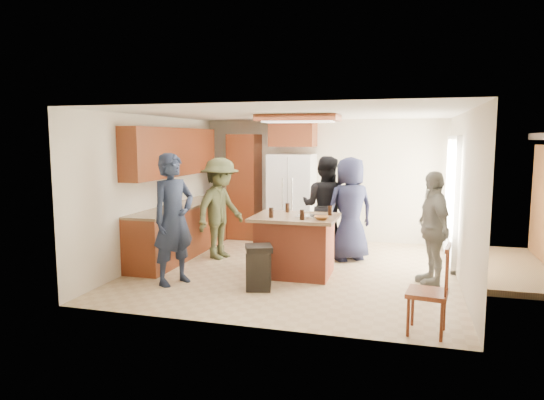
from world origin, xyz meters
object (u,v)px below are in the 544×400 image
(person_front_left, at_px, (174,219))
(person_counter, at_px, (220,208))
(person_behind_left, at_px, (325,206))
(refrigerator, at_px, (292,198))
(person_side_right, at_px, (433,228))
(kitchen_island, at_px, (295,245))
(trash_bin, at_px, (259,267))
(spindle_chair, at_px, (429,293))
(person_behind_right, at_px, (350,209))

(person_front_left, relative_size, person_counter, 1.07)
(person_behind_left, distance_m, refrigerator, 1.35)
(person_side_right, bearing_deg, person_front_left, -92.66)
(person_front_left, relative_size, refrigerator, 1.06)
(kitchen_island, relative_size, trash_bin, 2.03)
(person_front_left, xyz_separation_m, spindle_chair, (3.51, -0.94, -0.50))
(person_counter, bearing_deg, person_side_right, -83.01)
(person_front_left, height_order, trash_bin, person_front_left)
(person_behind_right, height_order, kitchen_island, person_behind_right)
(person_side_right, xyz_separation_m, refrigerator, (-2.65, 2.34, 0.07))
(refrigerator, relative_size, trash_bin, 2.86)
(kitchen_island, height_order, spindle_chair, spindle_chair)
(spindle_chair, bearing_deg, person_counter, 143.28)
(person_side_right, height_order, person_counter, person_counter)
(person_side_right, bearing_deg, person_counter, -117.90)
(spindle_chair, bearing_deg, person_front_left, 164.94)
(refrigerator, bearing_deg, spindle_chair, -59.37)
(trash_bin, bearing_deg, person_side_right, 21.54)
(person_side_right, relative_size, refrigerator, 0.92)
(kitchen_island, relative_size, spindle_chair, 1.29)
(person_front_left, bearing_deg, trash_bin, -60.75)
(refrigerator, distance_m, kitchen_island, 2.53)
(person_behind_right, bearing_deg, kitchen_island, 23.92)
(refrigerator, distance_m, spindle_chair, 4.99)
(trash_bin, height_order, spindle_chair, spindle_chair)
(person_front_left, relative_size, kitchen_island, 1.49)
(person_side_right, height_order, refrigerator, refrigerator)
(person_counter, height_order, refrigerator, refrigerator)
(spindle_chair, bearing_deg, person_side_right, 86.71)
(refrigerator, bearing_deg, person_side_right, -41.55)
(person_behind_right, bearing_deg, person_side_right, 105.83)
(refrigerator, bearing_deg, trash_bin, -84.85)
(person_counter, relative_size, trash_bin, 2.83)
(person_behind_right, bearing_deg, person_behind_left, -59.39)
(person_counter, bearing_deg, person_front_left, -166.05)
(person_behind_left, height_order, person_counter, person_behind_left)
(kitchen_island, distance_m, spindle_chair, 2.67)
(kitchen_island, xyz_separation_m, spindle_chair, (1.91, -1.87, -0.02))
(person_behind_right, xyz_separation_m, person_side_right, (1.32, -1.09, -0.07))
(person_counter, relative_size, spindle_chair, 1.79)
(person_behind_left, height_order, person_side_right, person_behind_left)
(person_behind_left, height_order, spindle_chair, person_behind_left)
(person_behind_left, xyz_separation_m, refrigerator, (-0.86, 1.04, -0.00))
(person_counter, xyz_separation_m, trash_bin, (1.19, -1.55, -0.57))
(person_side_right, bearing_deg, person_behind_right, -147.51)
(kitchen_island, xyz_separation_m, trash_bin, (-0.33, -0.86, -0.16))
(person_behind_left, height_order, refrigerator, person_behind_left)
(kitchen_island, height_order, trash_bin, kitchen_island)
(person_counter, bearing_deg, refrigerator, -10.38)
(person_side_right, bearing_deg, spindle_chair, -21.26)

